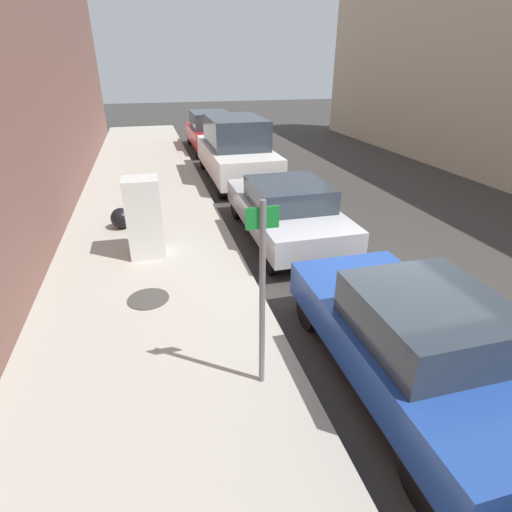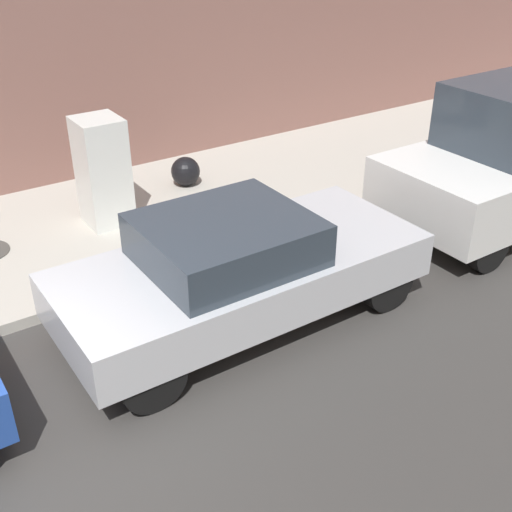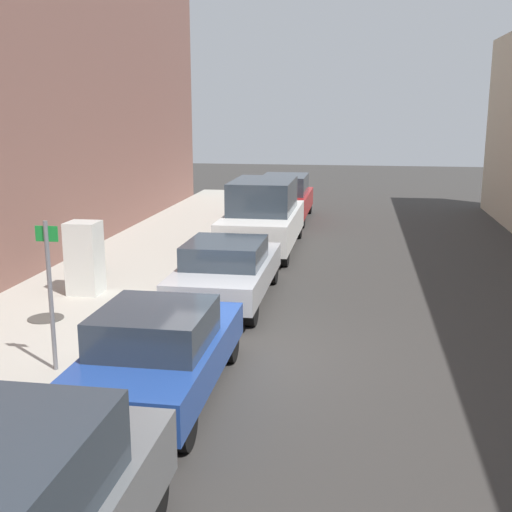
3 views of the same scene
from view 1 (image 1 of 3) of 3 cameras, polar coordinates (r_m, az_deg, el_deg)
name	(u,v)px [view 1 (image 1 of 3)]	position (r m, az deg, el deg)	size (l,w,h in m)	color
ground_plane	(377,305)	(7.30, 16.94, -6.66)	(80.00, 80.00, 0.00)	#383533
sidewalk_slab	(152,336)	(6.34, -14.58, -10.95)	(3.81, 44.00, 0.15)	#B2ADA0
discarded_refrigerator	(144,217)	(8.43, -15.68, 5.32)	(0.70, 0.65, 1.63)	silver
manhole_cover	(148,299)	(7.09, -15.13, -5.92)	(0.70, 0.70, 0.02)	#47443F
street_sign_post	(262,289)	(4.52, 0.90, -4.71)	(0.36, 0.07, 2.39)	slate
trash_bag	(121,218)	(10.22, -18.70, 5.15)	(0.50, 0.50, 0.50)	black
parked_hatchback_blue	(414,339)	(5.39, 21.65, -10.99)	(1.75, 4.07, 1.42)	#23479E
parked_sedan_silver	(286,209)	(9.31, 4.26, 6.69)	(1.86, 4.41, 1.40)	silver
parked_van_white	(236,150)	(14.32, -2.92, 14.93)	(2.03, 5.17, 2.14)	silver
parked_suv_red	(211,131)	(19.79, -6.50, 17.36)	(1.91, 4.50, 1.73)	red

